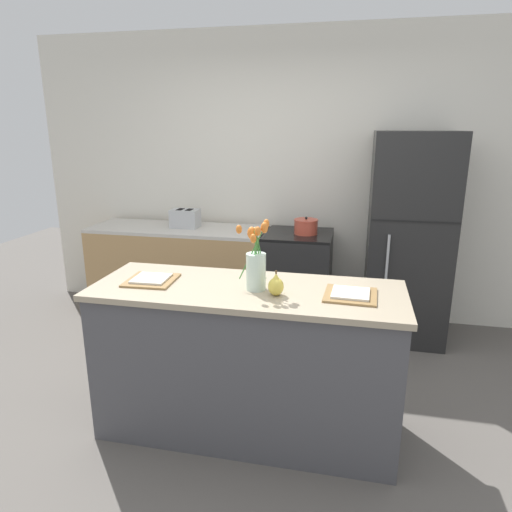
{
  "coord_description": "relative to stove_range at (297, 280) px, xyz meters",
  "views": [
    {
      "loc": [
        0.58,
        -2.4,
        1.83
      ],
      "look_at": [
        0.0,
        0.25,
        1.05
      ],
      "focal_mm": 32.0,
      "sensor_mm": 36.0,
      "label": 1
    }
  ],
  "objects": [
    {
      "name": "cooking_pot",
      "position": [
        0.07,
        -0.01,
        0.52
      ],
      "size": [
        0.21,
        0.21,
        0.16
      ],
      "color": "#CC4C38",
      "rests_on": "stove_range"
    },
    {
      "name": "flower_vase",
      "position": [
        -0.04,
        -1.61,
        0.63
      ],
      "size": [
        0.17,
        0.14,
        0.4
      ],
      "color": "silver",
      "rests_on": "kitchen_island"
    },
    {
      "name": "ground_plane",
      "position": [
        -0.1,
        -1.6,
        -0.45
      ],
      "size": [
        10.0,
        10.0,
        0.0
      ],
      "primitive_type": "plane",
      "color": "#59544F"
    },
    {
      "name": "toaster",
      "position": [
        -1.09,
        0.02,
        0.54
      ],
      "size": [
        0.28,
        0.18,
        0.17
      ],
      "color": "#B7BABC",
      "rests_on": "back_counter"
    },
    {
      "name": "plate_setting_left",
      "position": [
        -0.69,
        -1.61,
        0.49
      ],
      "size": [
        0.29,
        0.29,
        0.02
      ],
      "color": "olive",
      "rests_on": "kitchen_island"
    },
    {
      "name": "back_counter",
      "position": [
        -1.16,
        0.0,
        0.0
      ],
      "size": [
        1.68,
        0.6,
        0.9
      ],
      "color": "tan",
      "rests_on": "ground_plane"
    },
    {
      "name": "pear_figurine",
      "position": [
        0.08,
        -1.68,
        0.54
      ],
      "size": [
        0.09,
        0.09,
        0.14
      ],
      "color": "#E5CC4C",
      "rests_on": "kitchen_island"
    },
    {
      "name": "back_wall",
      "position": [
        -0.1,
        0.4,
        0.9
      ],
      "size": [
        5.2,
        0.08,
        2.7
      ],
      "color": "silver",
      "rests_on": "ground_plane"
    },
    {
      "name": "kitchen_island",
      "position": [
        -0.1,
        -1.6,
        0.02
      ],
      "size": [
        1.8,
        0.66,
        0.93
      ],
      "color": "#4C4C51",
      "rests_on": "ground_plane"
    },
    {
      "name": "stove_range",
      "position": [
        0.0,
        0.0,
        0.0
      ],
      "size": [
        0.6,
        0.61,
        0.9
      ],
      "color": "black",
      "rests_on": "ground_plane"
    },
    {
      "name": "refrigerator",
      "position": [
        0.95,
        0.0,
        0.45
      ],
      "size": [
        0.68,
        0.67,
        1.79
      ],
      "color": "black",
      "rests_on": "ground_plane"
    },
    {
      "name": "plate_setting_right",
      "position": [
        0.49,
        -1.61,
        0.49
      ],
      "size": [
        0.29,
        0.29,
        0.02
      ],
      "color": "olive",
      "rests_on": "kitchen_island"
    }
  ]
}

